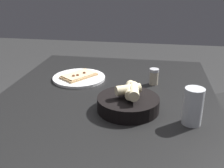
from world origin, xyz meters
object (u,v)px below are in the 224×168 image
Objects in this scene: bread_basket at (129,102)px; pepper_shaker at (154,77)px; pizza_plate at (79,77)px; beer_glass at (193,109)px; dining_table at (108,103)px.

pepper_shaker is at bearing 72.57° from bread_basket.
pizza_plate is at bearing 179.05° from pepper_shaker.
beer_glass is (0.24, -0.07, 0.03)m from bread_basket.
bread_basket is 0.26m from beer_glass.
pizza_plate is 0.40m from pepper_shaker.
beer_glass is at bearing -68.34° from pepper_shaker.
beer_glass is at bearing -34.91° from pizza_plate.
dining_table is 0.21m from bread_basket.
dining_table is at bearing -144.79° from pepper_shaker.
pizza_plate is 1.96× the size of beer_glass.
beer_glass reaches higher than pizza_plate.
pizza_plate is 1.09× the size of bread_basket.
beer_glass reaches higher than bread_basket.
beer_glass is 0.40m from pepper_shaker.
beer_glass reaches higher than dining_table.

